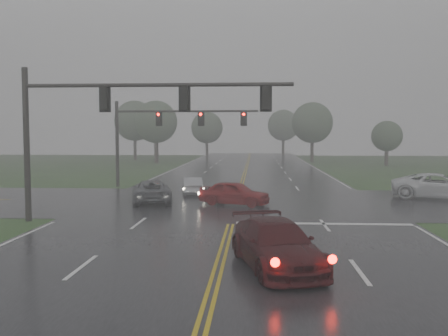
# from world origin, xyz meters

# --- Properties ---
(main_road) EXTENTS (18.00, 160.00, 0.02)m
(main_road) POSITION_xyz_m (0.00, 20.00, 0.00)
(main_road) COLOR black
(main_road) RESTS_ON ground
(cross_street) EXTENTS (120.00, 14.00, 0.02)m
(cross_street) POSITION_xyz_m (0.00, 22.00, 0.00)
(cross_street) COLOR black
(cross_street) RESTS_ON ground
(stop_bar) EXTENTS (8.50, 0.50, 0.01)m
(stop_bar) POSITION_xyz_m (4.50, 14.40, 0.00)
(stop_bar) COLOR silver
(stop_bar) RESTS_ON ground
(sedan_maroon) EXTENTS (3.47, 5.68, 1.54)m
(sedan_maroon) POSITION_xyz_m (1.88, 6.29, 0.00)
(sedan_maroon) COLOR #370A0C
(sedan_maroon) RESTS_ON ground
(sedan_red) EXTENTS (4.66, 3.09, 1.47)m
(sedan_red) POSITION_xyz_m (-0.08, 20.46, 0.00)
(sedan_red) COLOR maroon
(sedan_red) RESTS_ON ground
(sedan_silver) EXTENTS (1.99, 3.95, 1.24)m
(sedan_silver) POSITION_xyz_m (-3.35, 25.60, 0.00)
(sedan_silver) COLOR #A3A6AB
(sedan_silver) RESTS_ON ground
(car_grey) EXTENTS (3.46, 5.49, 1.41)m
(car_grey) POSITION_xyz_m (-5.42, 21.42, 0.00)
(car_grey) COLOR #505357
(car_grey) RESTS_ON ground
(pickup_white) EXTENTS (6.62, 4.29, 1.69)m
(pickup_white) POSITION_xyz_m (13.48, 24.36, 0.00)
(pickup_white) COLOR silver
(pickup_white) RESTS_ON ground
(signal_gantry_near) EXTENTS (13.34, 0.33, 7.65)m
(signal_gantry_near) POSITION_xyz_m (-6.13, 14.39, 5.36)
(signal_gantry_near) COLOR black
(signal_gantry_near) RESTS_ON ground
(signal_gantry_far) EXTENTS (11.71, 0.36, 7.02)m
(signal_gantry_far) POSITION_xyz_m (-6.64, 30.65, 4.91)
(signal_gantry_far) COLOR black
(signal_gantry_far) RESTS_ON ground
(tree_nw_a) EXTENTS (6.28, 6.28, 9.22)m
(tree_nw_a) POSITION_xyz_m (-13.52, 63.33, 6.06)
(tree_nw_a) COLOR #2F241E
(tree_nw_a) RESTS_ON ground
(tree_ne_a) EXTENTS (6.19, 6.19, 9.09)m
(tree_ne_a) POSITION_xyz_m (9.71, 66.41, 5.98)
(tree_ne_a) COLOR #2F241E
(tree_ne_a) RESTS_ON ground
(tree_n_mid) EXTENTS (5.57, 5.57, 8.18)m
(tree_n_mid) POSITION_xyz_m (-7.40, 77.68, 5.38)
(tree_n_mid) COLOR #2F241E
(tree_n_mid) RESTS_ON ground
(tree_e_near) EXTENTS (4.16, 4.16, 6.11)m
(tree_e_near) POSITION_xyz_m (18.99, 59.34, 4.01)
(tree_e_near) COLOR #2F241E
(tree_e_near) RESTS_ON ground
(tree_nw_b) EXTENTS (6.66, 6.66, 9.78)m
(tree_nw_b) POSITION_xyz_m (-18.70, 71.40, 6.44)
(tree_nw_b) COLOR #2F241E
(tree_nw_b) RESTS_ON ground
(tree_n_far) EXTENTS (6.17, 6.17, 9.06)m
(tree_n_far) POSITION_xyz_m (6.60, 89.29, 5.96)
(tree_n_far) COLOR #2F241E
(tree_n_far) RESTS_ON ground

